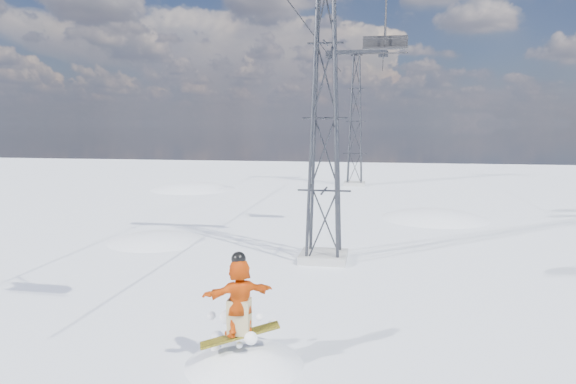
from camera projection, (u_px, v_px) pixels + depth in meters
name	position (u px, v px, depth m)	size (l,w,h in m)	color
ground	(255.00, 345.00, 12.34)	(120.00, 120.00, 0.00)	white
snow_terrain	(262.00, 342.00, 35.16)	(39.00, 37.00, 22.00)	white
lift_tower_near	(325.00, 119.00, 19.29)	(5.20, 1.80, 11.43)	#999999
lift_tower_far	(355.00, 122.00, 43.69)	(5.20, 1.80, 11.43)	#999999
haul_cables	(346.00, 27.00, 29.80)	(4.46, 51.00, 0.06)	black
lift_chair_mid	(385.00, 43.00, 22.97)	(2.00, 0.57, 2.48)	black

